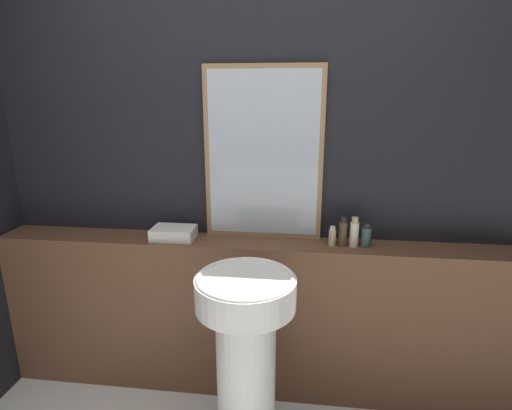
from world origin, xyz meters
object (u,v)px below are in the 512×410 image
(pedestal_sink, at_px, (246,354))
(lotion_bottle, at_px, (354,233))
(conditioner_bottle, at_px, (343,233))
(shampoo_bottle, at_px, (332,237))
(mirror, at_px, (263,155))
(body_wash_bottle, at_px, (366,236))
(towel_stack, at_px, (174,233))

(pedestal_sink, bearing_deg, lotion_bottle, 44.03)
(conditioner_bottle, height_order, lotion_bottle, lotion_bottle)
(pedestal_sink, bearing_deg, conditioner_bottle, 47.54)
(shampoo_bottle, distance_m, conditioner_bottle, 0.06)
(lotion_bottle, bearing_deg, conditioner_bottle, 180.00)
(mirror, xyz_separation_m, body_wash_bottle, (0.54, -0.10, -0.40))
(towel_stack, xyz_separation_m, shampoo_bottle, (0.85, 0.00, 0.02))
(pedestal_sink, relative_size, towel_stack, 4.07)
(towel_stack, height_order, lotion_bottle, lotion_bottle)
(conditioner_bottle, xyz_separation_m, lotion_bottle, (0.06, 0.00, 0.00))
(mirror, relative_size, towel_stack, 3.95)
(pedestal_sink, distance_m, body_wash_bottle, 0.84)
(conditioner_bottle, height_order, body_wash_bottle, conditioner_bottle)
(towel_stack, relative_size, conditioner_bottle, 1.47)
(shampoo_bottle, xyz_separation_m, body_wash_bottle, (0.17, -0.00, 0.01))
(lotion_bottle, bearing_deg, shampoo_bottle, 180.00)
(pedestal_sink, xyz_separation_m, mirror, (0.01, 0.57, 0.80))
(pedestal_sink, distance_m, mirror, 0.99)
(pedestal_sink, height_order, conditioner_bottle, conditioner_bottle)
(towel_stack, distance_m, body_wash_bottle, 1.02)
(pedestal_sink, xyz_separation_m, towel_stack, (-0.47, 0.48, 0.38))
(shampoo_bottle, height_order, body_wash_bottle, body_wash_bottle)
(shampoo_bottle, bearing_deg, pedestal_sink, -128.82)
(mirror, distance_m, conditioner_bottle, 0.58)
(pedestal_sink, relative_size, conditioner_bottle, 6.00)
(pedestal_sink, xyz_separation_m, shampoo_bottle, (0.39, 0.48, 0.40))
(pedestal_sink, relative_size, body_wash_bottle, 7.39)
(pedestal_sink, distance_m, shampoo_bottle, 0.73)
(shampoo_bottle, distance_m, lotion_bottle, 0.11)
(shampoo_bottle, xyz_separation_m, lotion_bottle, (0.11, -0.00, 0.02))
(pedestal_sink, height_order, lotion_bottle, lotion_bottle)
(shampoo_bottle, xyz_separation_m, conditioner_bottle, (0.05, -0.00, 0.02))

